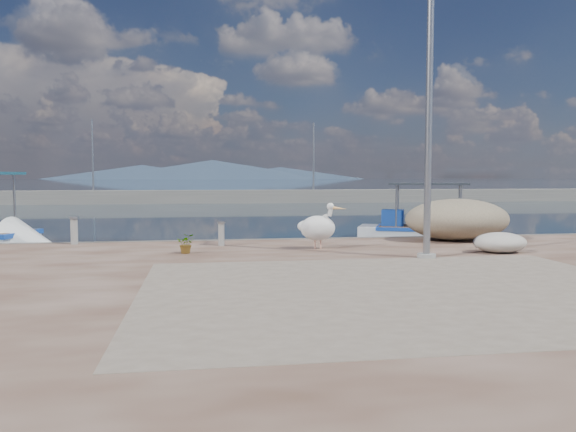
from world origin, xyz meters
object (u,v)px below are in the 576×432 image
(pelican, at_px, (319,227))
(lamp_post, at_px, (428,118))
(boat_right, at_px, (426,235))
(bollard_near, at_px, (221,232))

(pelican, bearing_deg, lamp_post, -19.05)
(boat_right, distance_m, pelican, 8.00)
(lamp_post, bearing_deg, pelican, 137.81)
(lamp_post, relative_size, bollard_near, 10.21)
(pelican, distance_m, bollard_near, 2.78)
(boat_right, xyz_separation_m, bollard_near, (-7.98, -4.69, 0.67))
(pelican, height_order, lamp_post, lamp_post)
(boat_right, height_order, pelican, boat_right)
(boat_right, height_order, bollard_near, boat_right)
(bollard_near, bearing_deg, lamp_post, -33.16)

